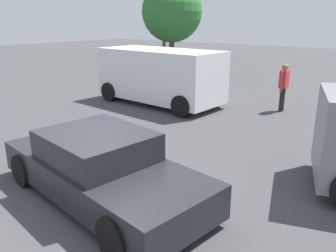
{
  "coord_description": "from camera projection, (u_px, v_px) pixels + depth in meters",
  "views": [
    {
      "loc": [
        4.52,
        -3.8,
        3.18
      ],
      "look_at": [
        0.09,
        1.97,
        0.9
      ],
      "focal_mm": 36.34,
      "sensor_mm": 36.0,
      "label": 1
    }
  ],
  "objects": [
    {
      "name": "tree_back_left",
      "position": [
        164.0,
        18.0,
        30.64
      ],
      "size": [
        3.35,
        3.35,
        5.03
      ],
      "color": "brown",
      "rests_on": "ground_plane"
    },
    {
      "name": "tree_back_center",
      "position": [
        172.0,
        12.0,
        24.16
      ],
      "size": [
        4.29,
        4.29,
        5.88
      ],
      "color": "brown",
      "rests_on": "ground_plane"
    },
    {
      "name": "pedestrian",
      "position": [
        284.0,
        83.0,
        12.07
      ],
      "size": [
        0.25,
        0.57,
        1.72
      ],
      "rotation": [
        0.0,
        0.0,
        3.16
      ],
      "color": "black",
      "rests_on": "ground_plane"
    },
    {
      "name": "sedan_foreground",
      "position": [
        101.0,
        168.0,
        6.22
      ],
      "size": [
        4.67,
        2.39,
        1.26
      ],
      "rotation": [
        0.0,
        0.0,
        -0.14
      ],
      "color": "#232328",
      "rests_on": "ground_plane"
    },
    {
      "name": "van_white",
      "position": [
        160.0,
        75.0,
        13.17
      ],
      "size": [
        5.06,
        2.49,
        2.11
      ],
      "rotation": [
        0.0,
        0.0,
        -0.06
      ],
      "color": "white",
      "rests_on": "ground_plane"
    },
    {
      "name": "ground_plane",
      "position": [
        101.0,
        195.0,
        6.45
      ],
      "size": [
        80.0,
        80.0,
        0.0
      ],
      "primitive_type": "plane",
      "color": "#424244"
    }
  ]
}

